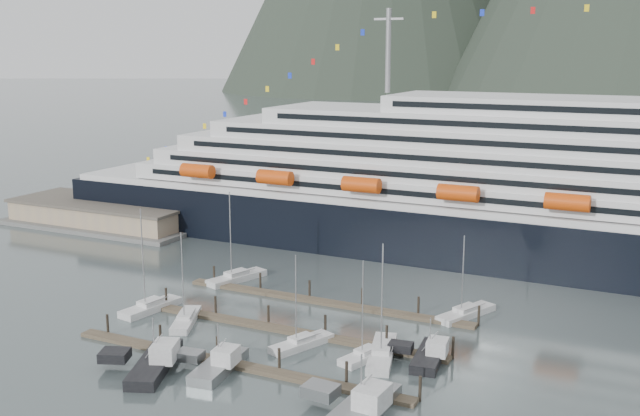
# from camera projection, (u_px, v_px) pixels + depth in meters

# --- Properties ---
(ground) EXTENTS (1600.00, 1600.00, 0.00)m
(ground) POSITION_uv_depth(u_px,v_px,m) (305.00, 345.00, 99.78)
(ground) COLOR #4C595A
(ground) RESTS_ON ground
(cruise_ship) EXTENTS (210.00, 30.40, 50.30)m
(cruise_ship) POSITION_uv_depth(u_px,v_px,m) (597.00, 202.00, 132.65)
(cruise_ship) COLOR black
(cruise_ship) RESTS_ON ground
(warehouse) EXTENTS (46.00, 20.00, 5.80)m
(warehouse) POSITION_uv_depth(u_px,v_px,m) (105.00, 215.00, 167.15)
(warehouse) COLOR #595956
(warehouse) RESTS_ON ground
(dock_near) EXTENTS (48.18, 2.28, 3.20)m
(dock_near) POSITION_uv_depth(u_px,v_px,m) (234.00, 363.00, 93.09)
(dock_near) COLOR #453B2C
(dock_near) RESTS_ON ground
(dock_mid) EXTENTS (48.18, 2.28, 3.20)m
(dock_mid) POSITION_uv_depth(u_px,v_px,m) (284.00, 329.00, 104.52)
(dock_mid) COLOR #453B2C
(dock_mid) RESTS_ON ground
(dock_far) EXTENTS (48.18, 2.28, 3.20)m
(dock_far) POSITION_uv_depth(u_px,v_px,m) (324.00, 301.00, 115.94)
(dock_far) COLOR #453B2C
(dock_far) RESTS_ON ground
(sailboat_a) EXTENTS (4.63, 10.58, 16.48)m
(sailboat_a) POSITION_uv_depth(u_px,v_px,m) (151.00, 308.00, 112.65)
(sailboat_a) COLOR #BCBCBC
(sailboat_a) RESTS_ON ground
(sailboat_b) EXTENTS (6.41, 10.14, 14.14)m
(sailboat_b) POSITION_uv_depth(u_px,v_px,m) (186.00, 320.00, 107.62)
(sailboat_b) COLOR #BCBCBC
(sailboat_b) RESTS_ON ground
(sailboat_c) EXTENTS (5.93, 9.75, 13.23)m
(sailboat_c) POSITION_uv_depth(u_px,v_px,m) (302.00, 344.00, 99.00)
(sailboat_c) COLOR #BCBCBC
(sailboat_c) RESTS_ON ground
(sailboat_d) EXTENTS (6.12, 12.58, 15.88)m
(sailboat_d) POSITION_uv_depth(u_px,v_px,m) (382.00, 354.00, 95.62)
(sailboat_d) COLOR #BCBCBC
(sailboat_d) RESTS_ON ground
(sailboat_e) EXTENTS (6.32, 11.59, 16.12)m
(sailboat_e) POSITION_uv_depth(u_px,v_px,m) (237.00, 278.00, 127.30)
(sailboat_e) COLOR #BCBCBC
(sailboat_e) RESTS_ON ground
(sailboat_g) EXTENTS (6.76, 11.13, 12.97)m
(sailboat_g) POSITION_uv_depth(u_px,v_px,m) (466.00, 314.00, 110.23)
(sailboat_g) COLOR #BCBCBC
(sailboat_g) RESTS_ON ground
(sailboat_h) EXTENTS (4.92, 8.78, 13.55)m
(sailboat_h) POSITION_uv_depth(u_px,v_px,m) (366.00, 356.00, 95.19)
(sailboat_h) COLOR #BCBCBC
(sailboat_h) RESTS_ON ground
(trawler_a) EXTENTS (10.96, 13.64, 7.28)m
(trawler_a) POSITION_uv_depth(u_px,v_px,m) (154.00, 362.00, 92.07)
(trawler_a) COLOR black
(trawler_a) RESTS_ON ground
(trawler_b) EXTENTS (8.16, 10.69, 6.70)m
(trawler_b) POSITION_uv_depth(u_px,v_px,m) (218.00, 364.00, 91.46)
(trawler_b) COLOR gray
(trawler_b) RESTS_ON ground
(trawler_d) EXTENTS (9.87, 13.33, 7.84)m
(trawler_d) POSITION_uv_depth(u_px,v_px,m) (360.00, 407.00, 80.28)
(trawler_d) COLOR gray
(trawler_d) RESTS_ON ground
(trawler_e) EXTENTS (7.70, 10.10, 6.32)m
(trawler_e) POSITION_uv_depth(u_px,v_px,m) (429.00, 355.00, 94.41)
(trawler_e) COLOR black
(trawler_e) RESTS_ON ground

